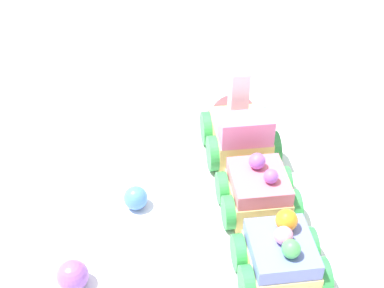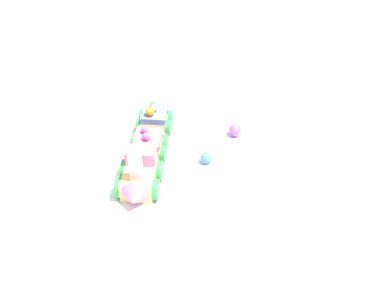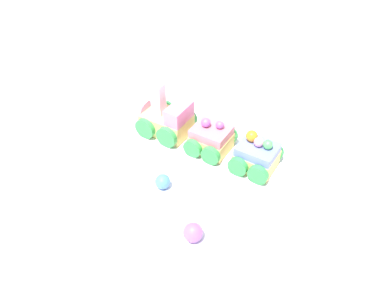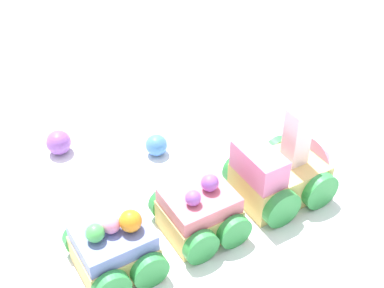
% 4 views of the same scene
% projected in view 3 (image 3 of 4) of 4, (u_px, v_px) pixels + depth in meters
% --- Properties ---
extents(ground_plane, '(10.00, 10.00, 0.00)m').
position_uv_depth(ground_plane, '(184.00, 167.00, 0.65)').
color(ground_plane, beige).
extents(display_board, '(0.65, 0.47, 0.01)m').
position_uv_depth(display_board, '(184.00, 164.00, 0.65)').
color(display_board, white).
rests_on(display_board, ground_plane).
extents(cake_train_locomotive, '(0.11, 0.08, 0.10)m').
position_uv_depth(cake_train_locomotive, '(163.00, 118.00, 0.69)').
color(cake_train_locomotive, '#E5C675').
rests_on(cake_train_locomotive, display_board).
extents(cake_car_strawberry, '(0.07, 0.08, 0.06)m').
position_uv_depth(cake_car_strawberry, '(211.00, 139.00, 0.65)').
color(cake_car_strawberry, '#E5C675').
rests_on(cake_car_strawberry, display_board).
extents(cake_car_blueberry, '(0.07, 0.08, 0.06)m').
position_uv_depth(cake_car_blueberry, '(256.00, 156.00, 0.62)').
color(cake_car_blueberry, '#E5C675').
rests_on(cake_car_blueberry, display_board).
extents(gumball_blue, '(0.02, 0.02, 0.02)m').
position_uv_depth(gumball_blue, '(161.00, 181.00, 0.59)').
color(gumball_blue, '#4C84E0').
rests_on(gumball_blue, display_board).
extents(gumball_purple, '(0.03, 0.03, 0.03)m').
position_uv_depth(gumball_purple, '(193.00, 232.00, 0.51)').
color(gumball_purple, '#9956C6').
rests_on(gumball_purple, display_board).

